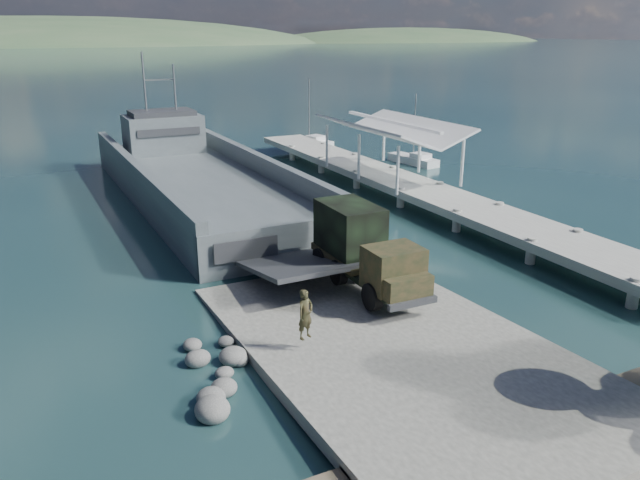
# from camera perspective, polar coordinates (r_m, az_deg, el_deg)

# --- Properties ---
(ground) EXTENTS (1400.00, 1400.00, 0.00)m
(ground) POSITION_cam_1_polar(r_m,az_deg,el_deg) (24.20, 5.59, -9.42)
(ground) COLOR #1A3B3E
(ground) RESTS_ON ground
(boat_ramp) EXTENTS (10.00, 18.00, 0.50)m
(boat_ramp) POSITION_cam_1_polar(r_m,az_deg,el_deg) (23.34, 6.92, -9.89)
(boat_ramp) COLOR #64655C
(boat_ramp) RESTS_ON ground
(shoreline_rocks) EXTENTS (3.20, 5.60, 0.90)m
(shoreline_rocks) POSITION_cam_1_polar(r_m,az_deg,el_deg) (22.35, -9.08, -12.13)
(shoreline_rocks) COLOR #575755
(shoreline_rocks) RESTS_ON ground
(distant_headlands) EXTENTS (1000.00, 240.00, 48.00)m
(distant_headlands) POSITION_cam_1_polar(r_m,az_deg,el_deg) (581.38, -21.18, 16.31)
(distant_headlands) COLOR #395837
(distant_headlands) RESTS_ON ground
(pier) EXTENTS (6.40, 44.00, 6.10)m
(pier) POSITION_cam_1_polar(r_m,az_deg,el_deg) (45.26, 7.20, 6.05)
(pier) COLOR gray
(pier) RESTS_ON ground
(landing_craft) EXTENTS (9.27, 35.68, 10.57)m
(landing_craft) POSITION_cam_1_polar(r_m,az_deg,el_deg) (44.60, -10.84, 4.70)
(landing_craft) COLOR #4E585C
(landing_craft) RESTS_ON ground
(military_truck) EXTENTS (2.50, 7.36, 3.39)m
(military_truck) POSITION_cam_1_polar(r_m,az_deg,el_deg) (27.64, 3.98, -0.76)
(military_truck) COLOR black
(military_truck) RESTS_ON boat_ramp
(soldier) EXTENTS (0.79, 0.66, 1.86)m
(soldier) POSITION_cam_1_polar(r_m,az_deg,el_deg) (22.35, -1.34, -7.70)
(soldier) COLOR black
(soldier) RESTS_ON boat_ramp
(sailboat_near) EXTENTS (2.28, 5.36, 6.32)m
(sailboat_near) POSITION_cam_1_polar(r_m,az_deg,el_deg) (56.78, 8.59, 7.24)
(sailboat_near) COLOR white
(sailboat_near) RESTS_ON ground
(sailboat_far) EXTENTS (3.14, 5.95, 6.96)m
(sailboat_far) POSITION_cam_1_polar(r_m,az_deg,el_deg) (65.02, -0.90, 8.91)
(sailboat_far) COLOR white
(sailboat_far) RESTS_ON ground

